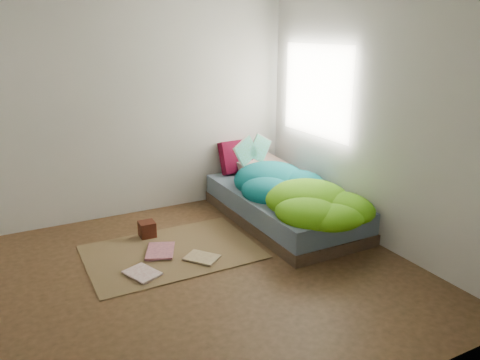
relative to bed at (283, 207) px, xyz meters
name	(u,v)px	position (x,y,z in m)	size (l,w,h in m)	color
ground	(210,274)	(-1.22, -0.72, -0.17)	(3.50, 3.50, 0.00)	#3A2A16
room_walls	(206,87)	(-1.21, -0.71, 1.46)	(3.54, 3.54, 2.62)	#B8B7AE
bed	(283,207)	(0.00, 0.00, 0.00)	(1.00, 2.00, 0.34)	#34261C
duvet	(295,183)	(0.00, -0.22, 0.34)	(0.96, 1.84, 0.34)	#076A71
rug	(172,252)	(-1.37, -0.17, -0.16)	(1.60, 1.10, 0.01)	brown
pillow_floral	(261,167)	(0.17, 0.79, 0.24)	(0.60, 0.37, 0.13)	beige
pillow_magenta	(236,157)	(-0.11, 0.92, 0.37)	(0.40, 0.12, 0.40)	#43041D
open_book	(253,141)	(-0.09, 0.52, 0.65)	(0.45, 0.10, 0.28)	green
wooden_box	(147,229)	(-1.47, 0.28, -0.08)	(0.16, 0.16, 0.16)	#3C110D
floor_book_a	(132,278)	(-1.86, -0.52, -0.14)	(0.22, 0.30, 0.02)	white
floor_book_b	(147,252)	(-1.60, -0.10, -0.14)	(0.26, 0.35, 0.03)	#D37983
floor_book_c	(196,263)	(-1.26, -0.52, -0.15)	(0.22, 0.30, 0.02)	tan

